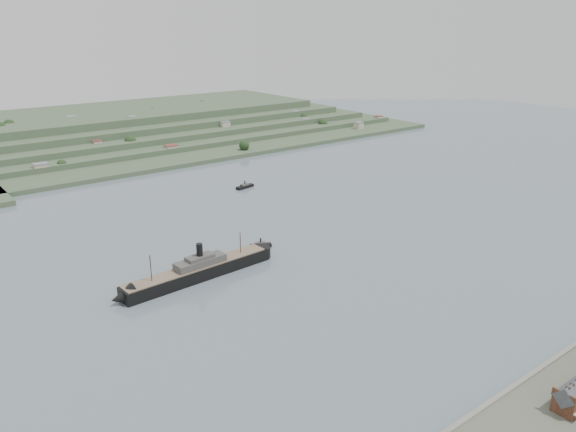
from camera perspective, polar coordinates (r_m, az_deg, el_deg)
ground at (r=342.14m, az=3.41°, el=-3.34°), size 1400.00×1400.00×0.00m
far_peninsula at (r=683.42m, az=-17.13°, el=8.29°), size 760.00×309.00×30.00m
steamship at (r=304.27m, az=-9.54°, el=-5.66°), size 97.96×16.82×23.49m
tugboat at (r=343.70m, az=-2.79°, el=-2.96°), size 13.42×8.63×5.92m
ferry_east at (r=467.21m, az=-4.41°, el=3.04°), size 17.40×7.82×6.31m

